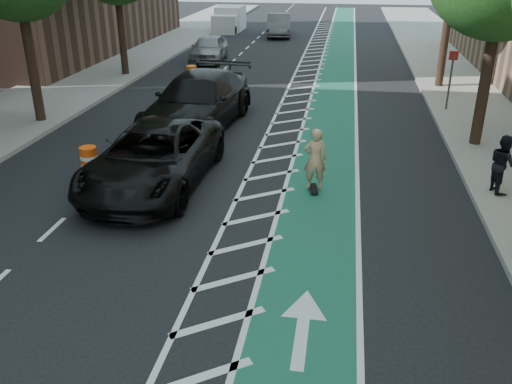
% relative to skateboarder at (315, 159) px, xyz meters
% --- Properties ---
extents(ground, '(120.00, 120.00, 0.00)m').
position_rel_skateboarder_xyz_m(ground, '(-2.80, -3.26, -0.95)').
color(ground, black).
rests_on(ground, ground).
extents(bike_lane, '(2.00, 90.00, 0.01)m').
position_rel_skateboarder_xyz_m(bike_lane, '(0.20, 6.74, -0.94)').
color(bike_lane, '#175346').
rests_on(bike_lane, ground).
extents(buffer_strip, '(1.40, 90.00, 0.01)m').
position_rel_skateboarder_xyz_m(buffer_strip, '(-1.30, 6.74, -0.94)').
color(buffer_strip, silver).
rests_on(buffer_strip, ground).
extents(sidewalk_right, '(5.00, 90.00, 0.15)m').
position_rel_skateboarder_xyz_m(sidewalk_right, '(6.70, 6.74, -0.87)').
color(sidewalk_right, gray).
rests_on(sidewalk_right, ground).
extents(sidewalk_left, '(5.00, 90.00, 0.15)m').
position_rel_skateboarder_xyz_m(sidewalk_left, '(-12.30, 6.74, -0.87)').
color(sidewalk_left, gray).
rests_on(sidewalk_left, ground).
extents(curb_right, '(0.12, 90.00, 0.16)m').
position_rel_skateboarder_xyz_m(curb_right, '(4.25, 6.74, -0.87)').
color(curb_right, gray).
rests_on(curb_right, ground).
extents(curb_left, '(0.12, 90.00, 0.16)m').
position_rel_skateboarder_xyz_m(curb_left, '(-9.85, 6.74, -0.87)').
color(curb_left, gray).
rests_on(curb_left, ground).
extents(sign_post, '(0.35, 0.08, 2.47)m').
position_rel_skateboarder_xyz_m(sign_post, '(4.80, 8.74, 0.40)').
color(sign_post, '#4C4C4C').
rests_on(sign_post, ground).
extents(skateboard, '(0.30, 0.73, 0.09)m').
position_rel_skateboarder_xyz_m(skateboard, '(-0.00, -0.00, -0.87)').
color(skateboard, black).
rests_on(skateboard, ground).
extents(skateboarder, '(0.68, 0.50, 1.70)m').
position_rel_skateboarder_xyz_m(skateboarder, '(0.00, 0.00, 0.00)').
color(skateboarder, tan).
rests_on(skateboarder, skateboard).
extents(suv_near, '(2.91, 6.11, 1.68)m').
position_rel_skateboarder_xyz_m(suv_near, '(-4.44, -0.27, -0.10)').
color(suv_near, black).
rests_on(suv_near, ground).
extents(suv_far, '(3.37, 6.93, 1.94)m').
position_rel_skateboarder_xyz_m(suv_far, '(-4.64, 5.23, 0.02)').
color(suv_far, black).
rests_on(suv_far, ground).
extents(car_silver, '(2.06, 4.61, 1.54)m').
position_rel_skateboarder_xyz_m(car_silver, '(-7.37, 17.97, -0.18)').
color(car_silver, gray).
rests_on(car_silver, ground).
extents(car_grey, '(2.24, 5.09, 1.63)m').
position_rel_skateboarder_xyz_m(car_grey, '(-4.57, 28.82, -0.13)').
color(car_grey, '#57565B').
rests_on(car_grey, ground).
extents(pedestrian, '(0.75, 0.88, 1.58)m').
position_rel_skateboarder_xyz_m(pedestrian, '(4.90, 0.46, -0.01)').
color(pedestrian, black).
rests_on(pedestrian, sidewalk_right).
extents(box_truck, '(2.05, 4.48, 1.87)m').
position_rel_skateboarder_xyz_m(box_truck, '(-8.90, 31.02, -0.09)').
color(box_truck, silver).
rests_on(box_truck, ground).
extents(barrel_a, '(0.62, 0.62, 0.85)m').
position_rel_skateboarder_xyz_m(barrel_a, '(-6.60, 0.16, -0.55)').
color(barrel_a, '#FF4F0D').
rests_on(barrel_a, ground).
extents(barrel_b, '(0.67, 0.67, 0.92)m').
position_rel_skateboarder_xyz_m(barrel_b, '(-4.60, 10.74, -0.51)').
color(barrel_b, '#FF490D').
rests_on(barrel_b, ground).
extents(barrel_c, '(0.65, 0.65, 0.89)m').
position_rel_skateboarder_xyz_m(barrel_c, '(-6.80, 12.11, -0.53)').
color(barrel_c, orange).
rests_on(barrel_c, ground).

